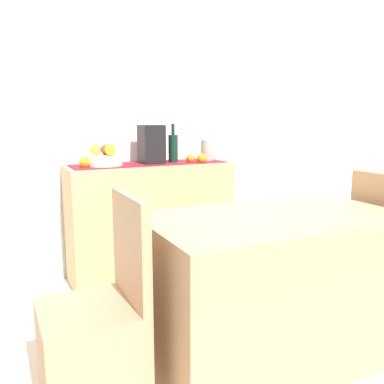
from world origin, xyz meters
name	(u,v)px	position (x,y,z in m)	size (l,w,h in m)	color
ground_plane	(227,325)	(0.00, 0.00, -0.01)	(6.40, 6.40, 0.02)	beige
room_wall_rear	(154,99)	(0.00, 1.18, 1.35)	(6.40, 0.06, 2.70)	silver
sideboard_console	(151,221)	(-0.13, 0.92, 0.43)	(1.22, 0.42, 0.87)	tan
table_runner	(150,164)	(-0.13, 0.92, 0.87)	(1.14, 0.32, 0.01)	maroon
fruit_bowl	(105,160)	(-0.47, 0.92, 0.91)	(0.25, 0.25, 0.07)	white
apple_center	(106,150)	(-0.46, 0.93, 0.98)	(0.07, 0.07, 0.07)	#B03523
apple_upper	(108,149)	(-0.43, 0.99, 0.98)	(0.07, 0.07, 0.07)	#AD3529
apple_left	(95,150)	(-0.53, 0.94, 0.99)	(0.08, 0.08, 0.08)	gold
apple_front	(110,150)	(-0.45, 0.85, 0.99)	(0.08, 0.08, 0.08)	gold
wine_bottle	(173,148)	(0.05, 0.92, 0.98)	(0.07, 0.07, 0.29)	#102E23
coffee_maker	(151,145)	(-0.12, 0.92, 1.01)	(0.16, 0.18, 0.29)	black
ceramic_vase	(207,151)	(0.34, 0.92, 0.95)	(0.10, 0.10, 0.17)	#9F978D
orange_loose_mid	(85,163)	(-0.62, 0.88, 0.90)	(0.07, 0.07, 0.07)	orange
orange_loose_near_bowl	(191,158)	(0.18, 0.87, 0.90)	(0.07, 0.07, 0.07)	orange
orange_loose_far	(202,158)	(0.24, 0.81, 0.90)	(0.07, 0.07, 0.07)	orange
dining_table	(272,287)	(0.04, -0.37, 0.37)	(1.26, 0.73, 0.74)	tan
chair_near_window	(96,348)	(-0.85, -0.37, 0.27)	(0.40, 0.40, 0.90)	tan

